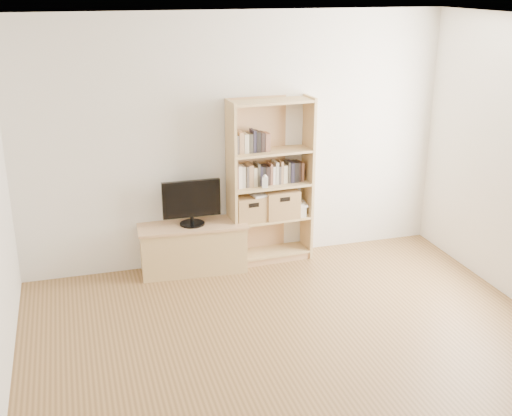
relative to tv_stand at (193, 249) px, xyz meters
name	(u,v)px	position (x,y,z in m)	size (l,w,h in m)	color
floor	(324,388)	(0.53, -2.30, -0.24)	(4.50, 5.00, 0.01)	brown
back_wall	(237,141)	(0.53, 0.20, 1.06)	(4.50, 0.02, 2.60)	silver
ceiling	(340,27)	(0.53, -2.30, 2.36)	(4.50, 5.00, 0.01)	white
tv_stand	(193,249)	(0.00, 0.00, 0.00)	(1.07, 0.40, 0.49)	tan
bookshelf	(270,182)	(0.85, 0.04, 0.63)	(0.88, 0.31, 1.75)	tan
television	(192,203)	(0.00, 0.00, 0.50)	(0.59, 0.05, 0.46)	black
books_row_mid	(270,174)	(0.85, 0.06, 0.72)	(0.80, 0.16, 0.21)	brown
books_row_upper	(252,142)	(0.65, 0.05, 1.08)	(0.40, 0.15, 0.21)	brown
baby_monitor	(265,182)	(0.76, -0.06, 0.67)	(0.06, 0.04, 0.11)	white
basket_left	(249,208)	(0.62, 0.03, 0.38)	(0.33, 0.27, 0.27)	olive
basket_right	(280,203)	(0.96, 0.05, 0.39)	(0.36, 0.30, 0.30)	olive
laptop	(265,193)	(0.78, 0.03, 0.52)	(0.31, 0.21, 0.02)	silver
magazine_stack	(297,209)	(1.15, 0.06, 0.30)	(0.18, 0.25, 0.12)	silver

